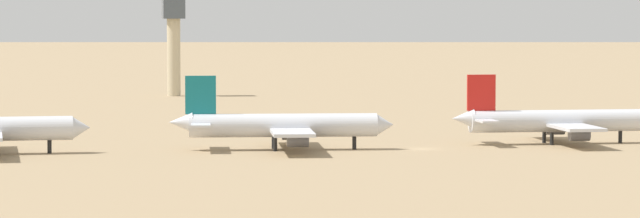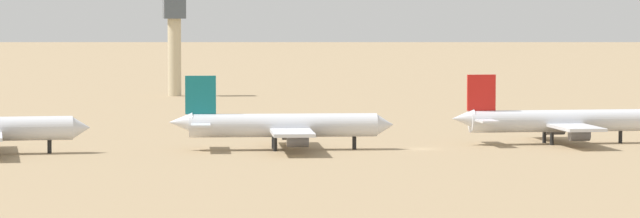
# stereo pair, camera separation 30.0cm
# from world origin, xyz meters

# --- Properties ---
(ground) EXTENTS (4000.00, 4000.00, 0.00)m
(ground) POSITION_xyz_m (0.00, 0.00, 0.00)
(ground) COLOR #9E8460
(parked_jet_teal_2) EXTENTS (33.89, 28.64, 11.19)m
(parked_jet_teal_2) POSITION_xyz_m (-21.18, 1.95, 3.67)
(parked_jet_teal_2) COLOR silver
(parked_jet_teal_2) RESTS_ON ground
(parked_jet_red_3) EXTENTS (33.05, 27.68, 10.94)m
(parked_jet_red_3) POSITION_xyz_m (22.55, 5.40, 3.59)
(parked_jet_red_3) COLOR silver
(parked_jet_red_3) RESTS_ON ground
(control_tower) EXTENTS (5.20, 5.20, 23.72)m
(control_tower) POSITION_xyz_m (-23.29, 156.42, 14.31)
(control_tower) COLOR #C6B793
(control_tower) RESTS_ON ground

